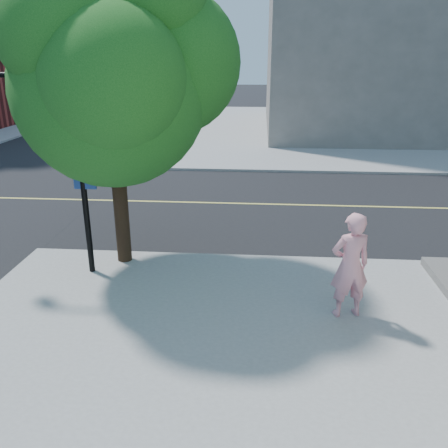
{
  "coord_description": "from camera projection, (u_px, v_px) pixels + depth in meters",
  "views": [
    {
      "loc": [
        4.57,
        -10.45,
        4.75
      ],
      "look_at": [
        3.84,
        -1.06,
        1.3
      ],
      "focal_mm": 37.28,
      "sensor_mm": 36.0,
      "label": 1
    }
  ],
  "objects": [
    {
      "name": "street_tree",
      "position": [
        115.0,
        67.0,
        9.63
      ],
      "size": [
        5.11,
        4.65,
        6.79
      ],
      "rotation": [
        0.0,
        0.0,
        0.18
      ],
      "color": "black",
      "rests_on": "sidewalk_se"
    },
    {
      "name": "man_on_phone",
      "position": [
        350.0,
        266.0,
        8.44
      ],
      "size": [
        0.83,
        0.65,
        2.03
      ],
      "primitive_type": "imported",
      "rotation": [
        0.0,
        0.0,
        3.38
      ],
      "color": "pink",
      "rests_on": "sidewalk_se"
    },
    {
      "name": "filler_ne",
      "position": [
        416.0,
        14.0,
        28.87
      ],
      "size": [
        18.0,
        16.0,
        14.0
      ],
      "primitive_type": "cube",
      "color": "slate",
      "rests_on": "sidewalk_ne"
    },
    {
      "name": "ground",
      "position": [
        76.0,
        254.0,
        11.74
      ],
      "size": [
        140.0,
        140.0,
        0.0
      ],
      "primitive_type": "plane",
      "color": "black",
      "rests_on": "ground"
    },
    {
      "name": "sidewalk_ne",
      "position": [
        395.0,
        129.0,
        30.87
      ],
      "size": [
        29.0,
        25.0,
        0.12
      ],
      "primitive_type": "cube",
      "color": "#969696",
      "rests_on": "ground"
    },
    {
      "name": "road_ew",
      "position": [
        125.0,
        201.0,
        15.96
      ],
      "size": [
        140.0,
        9.0,
        0.01
      ],
      "primitive_type": "cube",
      "color": "black",
      "rests_on": "ground"
    }
  ]
}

